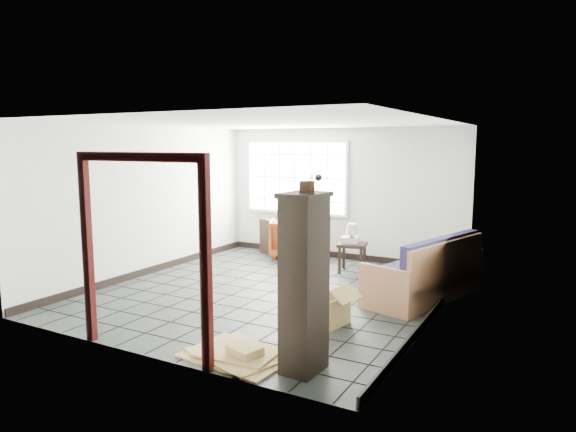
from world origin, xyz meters
The scene contains 15 objects.
ground centered at (0.00, 0.00, 0.00)m, with size 5.50×5.50×0.00m, color black.
room_shell centered at (0.00, 0.03, 1.68)m, with size 5.02×5.52×2.61m.
window_panel centered at (-1.00, 2.70, 1.60)m, with size 2.32×0.08×1.52m.
doorway_trim centered at (0.00, -2.70, 1.38)m, with size 1.80×0.08×2.20m.
futon_sofa centered at (2.21, 0.83, 0.34)m, with size 1.38×2.29×0.95m.
armchair centered at (-0.94, 2.40, 0.43)m, with size 0.83×0.78×0.85m, color brown.
side_table centered at (0.62, 1.82, 0.43)m, with size 0.56×0.56×0.53m.
table_lamp centered at (0.62, 1.78, 0.77)m, with size 0.27×0.27×0.35m.
projector centered at (0.57, 1.82, 0.58)m, with size 0.33×0.27×0.11m.
floor_lamp centered at (-0.37, 2.32, 0.96)m, with size 0.48×0.42×1.80m.
console_shelf centered at (-1.22, 2.40, 0.37)m, with size 1.01×0.72×0.73m.
tall_shelf centered at (1.71, -2.25, 0.92)m, with size 0.41×0.52×1.82m.
pot centered at (1.75, -2.26, 1.87)m, with size 0.16×0.16×0.11m.
open_box centered at (1.28, -0.86, 0.19)m, with size 0.99×0.61×0.52m.
cardboard_pile centered at (0.95, -2.29, 0.04)m, with size 1.22×1.00×0.17m.
Camera 1 is at (3.95, -6.66, 2.28)m, focal length 32.00 mm.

